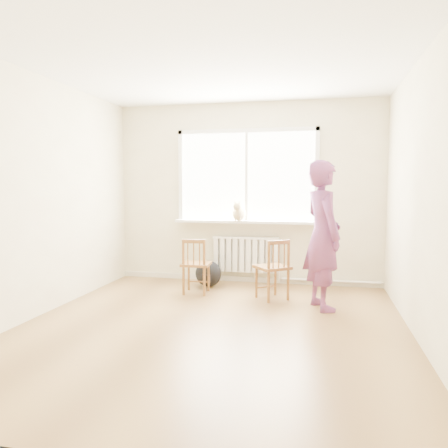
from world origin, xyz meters
The scene contains 13 objects.
floor centered at (0.00, 0.00, 0.00)m, with size 4.50×4.50×0.00m, color olive.
ceiling centered at (0.00, 0.00, 2.70)m, with size 4.50×4.50×0.00m, color white.
back_wall centered at (0.00, 2.25, 1.35)m, with size 4.00×0.01×2.70m, color beige.
window centered at (0.00, 2.22, 1.66)m, with size 2.12×0.05×1.42m.
windowsill centered at (0.00, 2.14, 0.93)m, with size 2.15×0.22×0.04m, color white.
radiator centered at (0.00, 2.16, 0.44)m, with size 1.00×0.12×0.55m.
heating_pipe centered at (1.25, 2.19, 0.08)m, with size 0.04×0.04×1.40m, color silver.
baseboard centered at (0.00, 2.23, 0.04)m, with size 4.00×0.03×0.08m, color beige.
chair_left centered at (-0.55, 1.35, 0.38)m, with size 0.39×0.37×0.76m.
chair_right centered at (0.52, 1.27, 0.40)m, with size 0.53×0.53×0.79m.
person centered at (1.12, 1.00, 0.88)m, with size 0.64×0.42×1.76m, color #C44341.
cat centered at (-0.09, 2.05, 1.07)m, with size 0.20×0.45×0.30m.
backpack centered at (-0.49, 1.80, 0.19)m, with size 0.38×0.29×0.38m, color black.
Camera 1 is at (1.08, -4.26, 1.46)m, focal length 35.00 mm.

